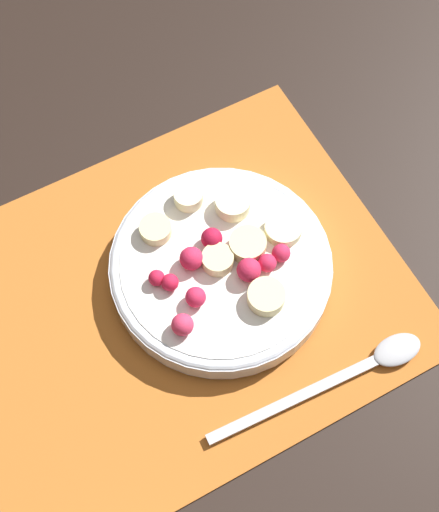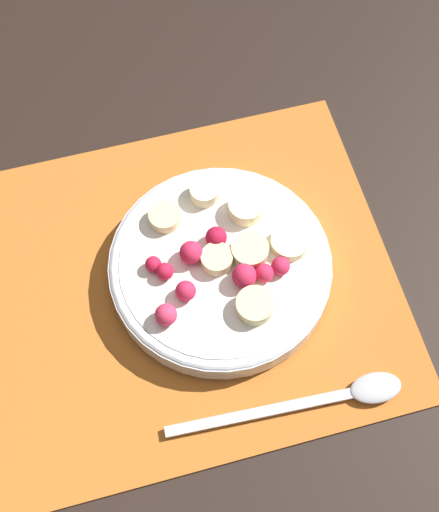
{
  "view_description": "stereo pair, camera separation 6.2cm",
  "coord_description": "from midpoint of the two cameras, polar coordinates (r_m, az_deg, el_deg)",
  "views": [
    {
      "loc": [
        0.07,
        0.23,
        0.6
      ],
      "look_at": [
        -0.06,
        -0.0,
        0.04
      ],
      "focal_mm": 50.0,
      "sensor_mm": 36.0,
      "label": 1
    },
    {
      "loc": [
        0.01,
        0.25,
        0.6
      ],
      "look_at": [
        -0.06,
        -0.0,
        0.04
      ],
      "focal_mm": 50.0,
      "sensor_mm": 36.0,
      "label": 2
    }
  ],
  "objects": [
    {
      "name": "ground_plane",
      "position": [
        0.65,
        -7.14,
        -4.1
      ],
      "size": [
        3.0,
        3.0,
        0.0
      ],
      "primitive_type": "plane",
      "color": "black"
    },
    {
      "name": "placemat",
      "position": [
        0.64,
        -7.17,
        -4.0
      ],
      "size": [
        0.43,
        0.33,
        0.01
      ],
      "color": "#B26023",
      "rests_on": "ground_plane"
    },
    {
      "name": "fruit_bowl",
      "position": [
        0.63,
        -2.74,
        -0.89
      ],
      "size": [
        0.2,
        0.2,
        0.05
      ],
      "color": "silver",
      "rests_on": "placemat"
    },
    {
      "name": "spoon",
      "position": [
        0.62,
        8.25,
        -9.21
      ],
      "size": [
        0.2,
        0.03,
        0.01
      ],
      "rotation": [
        0.0,
        0.0,
        3.09
      ],
      "color": "#B2B2B7",
      "rests_on": "placemat"
    }
  ]
}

